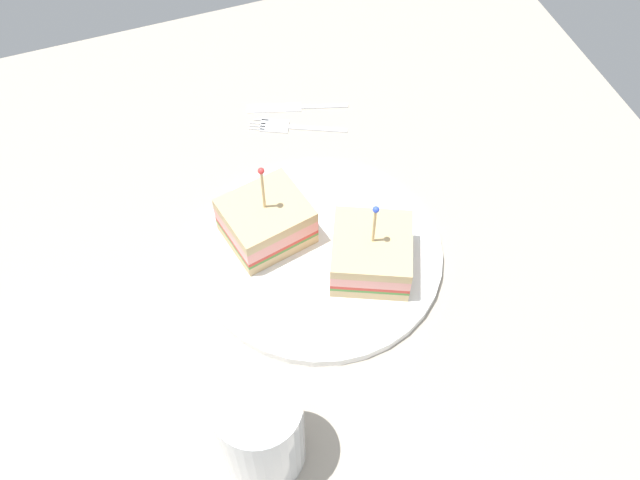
{
  "coord_description": "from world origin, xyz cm",
  "views": [
    {
      "loc": [
        -42.95,
        15.48,
        67.51
      ],
      "look_at": [
        0.0,
        0.0,
        3.1
      ],
      "focal_mm": 40.82,
      "sensor_mm": 36.0,
      "label": 1
    }
  ],
  "objects_px": {
    "sandwich_half_front": "(371,253)",
    "fork": "(287,126)",
    "drink_glass": "(261,433)",
    "knife": "(291,107)",
    "plate": "(320,253)",
    "sandwich_half_back": "(266,221)"
  },
  "relations": [
    {
      "from": "knife",
      "to": "drink_glass",
      "type": "bearing_deg",
      "value": 158.36
    },
    {
      "from": "plate",
      "to": "knife",
      "type": "relative_size",
      "value": 2.12
    },
    {
      "from": "sandwich_half_front",
      "to": "knife",
      "type": "height_order",
      "value": "sandwich_half_front"
    },
    {
      "from": "sandwich_half_back",
      "to": "drink_glass",
      "type": "bearing_deg",
      "value": 161.84
    },
    {
      "from": "sandwich_half_front",
      "to": "fork",
      "type": "xyz_separation_m",
      "value": [
        0.24,
        0.02,
        -0.03
      ]
    },
    {
      "from": "sandwich_half_back",
      "to": "knife",
      "type": "height_order",
      "value": "sandwich_half_back"
    },
    {
      "from": "sandwich_half_back",
      "to": "fork",
      "type": "relative_size",
      "value": 0.96
    },
    {
      "from": "drink_glass",
      "to": "knife",
      "type": "relative_size",
      "value": 0.9
    },
    {
      "from": "drink_glass",
      "to": "fork",
      "type": "bearing_deg",
      "value": -21.13
    },
    {
      "from": "plate",
      "to": "sandwich_half_front",
      "type": "bearing_deg",
      "value": -130.28
    },
    {
      "from": "sandwich_half_back",
      "to": "drink_glass",
      "type": "height_order",
      "value": "sandwich_half_back"
    },
    {
      "from": "fork",
      "to": "sandwich_half_back",
      "type": "bearing_deg",
      "value": 154.8
    },
    {
      "from": "sandwich_half_front",
      "to": "sandwich_half_back",
      "type": "bearing_deg",
      "value": 50.16
    },
    {
      "from": "plate",
      "to": "sandwich_half_front",
      "type": "xyz_separation_m",
      "value": [
        -0.04,
        -0.04,
        0.03
      ]
    },
    {
      "from": "sandwich_half_front",
      "to": "plate",
      "type": "bearing_deg",
      "value": 49.72
    },
    {
      "from": "sandwich_half_front",
      "to": "knife",
      "type": "relative_size",
      "value": 0.87
    },
    {
      "from": "sandwich_half_back",
      "to": "knife",
      "type": "distance_m",
      "value": 0.22
    },
    {
      "from": "sandwich_half_front",
      "to": "fork",
      "type": "distance_m",
      "value": 0.24
    },
    {
      "from": "sandwich_half_back",
      "to": "knife",
      "type": "relative_size",
      "value": 0.88
    },
    {
      "from": "drink_glass",
      "to": "fork",
      "type": "distance_m",
      "value": 0.43
    },
    {
      "from": "plate",
      "to": "knife",
      "type": "bearing_deg",
      "value": -10.74
    },
    {
      "from": "sandwich_half_back",
      "to": "drink_glass",
      "type": "xyz_separation_m",
      "value": [
        -0.23,
        0.08,
        0.01
      ]
    }
  ]
}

